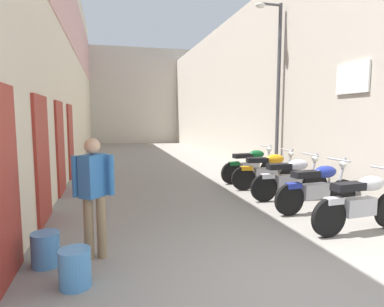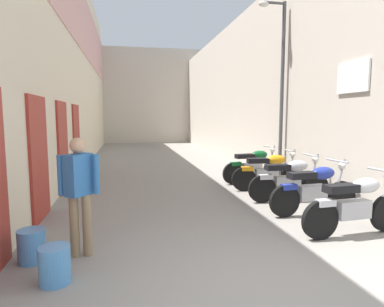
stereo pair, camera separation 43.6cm
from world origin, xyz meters
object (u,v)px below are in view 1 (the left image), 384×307
object	(u,v)px
motorcycle_fifth	(251,165)
water_jug_near_door	(46,249)
motorcycle_nearest	(362,201)
water_jug_beside_first	(75,268)
motorcycle_second	(318,187)
pedestrian_by_doorway	(94,189)
motorcycle_third	(291,178)
motorcycle_fourth	(268,170)
street_lamp	(276,80)

from	to	relation	value
motorcycle_fifth	water_jug_near_door	size ratio (longest dim) A/B	4.39
motorcycle_nearest	water_jug_beside_first	world-z (taller)	motorcycle_nearest
motorcycle_second	water_jug_near_door	xyz separation A→B (m)	(-4.65, -1.14, -0.29)
motorcycle_fifth	pedestrian_by_doorway	size ratio (longest dim) A/B	1.17
motorcycle_third	motorcycle_fourth	world-z (taller)	same
pedestrian_by_doorway	water_jug_beside_first	distance (m)	1.01
motorcycle_fifth	water_jug_beside_first	xyz separation A→B (m)	(-4.25, -4.75, -0.29)
pedestrian_by_doorway	motorcycle_second	bearing A→B (deg)	14.70
motorcycle_third	motorcycle_fifth	distance (m)	2.04
motorcycle_third	motorcycle_fifth	xyz separation A→B (m)	(-0.00, 2.04, 0.00)
street_lamp	water_jug_beside_first	bearing A→B (deg)	-135.99
pedestrian_by_doorway	motorcycle_third	bearing A→B (deg)	26.47
motorcycle_second	water_jug_beside_first	xyz separation A→B (m)	(-4.25, -1.76, -0.29)
motorcycle_second	street_lamp	distance (m)	3.89
motorcycle_fifth	street_lamp	size ratio (longest dim) A/B	0.38
motorcycle_fourth	motorcycle_fifth	bearing A→B (deg)	90.00
pedestrian_by_doorway	street_lamp	xyz separation A→B (m)	(4.76, 4.09, 1.94)
motorcycle_fourth	pedestrian_by_doorway	world-z (taller)	pedestrian_by_doorway
motorcycle_second	water_jug_near_door	distance (m)	4.79
motorcycle_nearest	pedestrian_by_doorway	size ratio (longest dim) A/B	1.18
pedestrian_by_doorway	water_jug_near_door	size ratio (longest dim) A/B	3.74
street_lamp	pedestrian_by_doorway	bearing A→B (deg)	-139.35
motorcycle_nearest	street_lamp	bearing A→B (deg)	80.37
motorcycle_third	pedestrian_by_doorway	distance (m)	4.55
motorcycle_fourth	water_jug_beside_first	size ratio (longest dim) A/B	4.40
motorcycle_fourth	water_jug_beside_first	distance (m)	5.68
motorcycle_second	motorcycle_third	bearing A→B (deg)	90.00
motorcycle_nearest	motorcycle_fourth	xyz separation A→B (m)	(-0.00, 3.12, 0.00)
motorcycle_second	water_jug_beside_first	bearing A→B (deg)	-157.51
water_jug_beside_first	motorcycle_nearest	bearing A→B (deg)	8.52
pedestrian_by_doorway	street_lamp	distance (m)	6.57
motorcycle_fourth	motorcycle_second	bearing A→B (deg)	-90.00
motorcycle_third	street_lamp	world-z (taller)	street_lamp
water_jug_beside_first	water_jug_near_door	bearing A→B (deg)	122.72
motorcycle_second	motorcycle_fifth	bearing A→B (deg)	90.00
motorcycle_nearest	motorcycle_second	xyz separation A→B (m)	(-0.00, 1.12, 0.00)
water_jug_beside_first	street_lamp	world-z (taller)	street_lamp
motorcycle_third	motorcycle_fifth	size ratio (longest dim) A/B	1.00
pedestrian_by_doorway	water_jug_beside_first	bearing A→B (deg)	-105.24
motorcycle_fifth	water_jug_beside_first	world-z (taller)	motorcycle_fifth
motorcycle_fourth	water_jug_beside_first	bearing A→B (deg)	-138.48
motorcycle_fourth	water_jug_near_door	distance (m)	5.61
motorcycle_third	motorcycle_nearest	bearing A→B (deg)	-90.00
water_jug_near_door	water_jug_beside_first	bearing A→B (deg)	-57.28
motorcycle_second	pedestrian_by_doorway	world-z (taller)	pedestrian_by_doorway
motorcycle_fifth	street_lamp	world-z (taller)	street_lamp
motorcycle_fourth	pedestrian_by_doorway	xyz separation A→B (m)	(-4.06, -3.07, 0.42)
motorcycle_second	street_lamp	xyz separation A→B (m)	(0.70, 3.02, 2.35)
motorcycle_second	motorcycle_fourth	world-z (taller)	same
motorcycle_fifth	water_jug_beside_first	size ratio (longest dim) A/B	4.39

